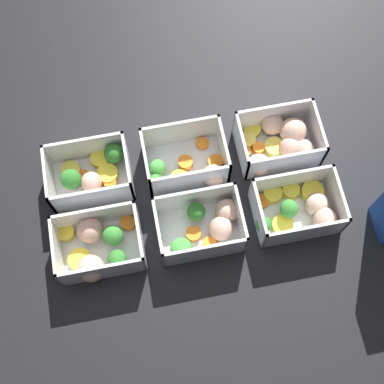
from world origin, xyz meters
TOP-DOWN VIEW (x-y plane):
  - ground_plane at (0.00, 0.00)m, footprint 4.00×4.00m
  - container_near_left at (-0.17, -0.06)m, footprint 0.14×0.13m
  - container_near_center at (-0.00, -0.05)m, footprint 0.14×0.12m
  - container_near_right at (0.17, -0.07)m, footprint 0.14×0.11m
  - container_far_left at (-0.17, 0.06)m, footprint 0.15×0.12m
  - container_far_center at (-0.01, 0.06)m, footprint 0.14×0.10m
  - container_far_right at (0.17, 0.06)m, footprint 0.14×0.12m

SIDE VIEW (x-z plane):
  - ground_plane at x=0.00m, z-range 0.00..0.00m
  - container_far_left at x=-0.17m, z-range -0.01..0.06m
  - container_near_left at x=-0.17m, z-range -0.01..0.06m
  - container_near_center at x=0.00m, z-range -0.01..0.06m
  - container_near_right at x=0.17m, z-range -0.01..0.06m
  - container_far_right at x=0.17m, z-range -0.01..0.06m
  - container_far_center at x=-0.01m, z-range -0.01..0.06m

